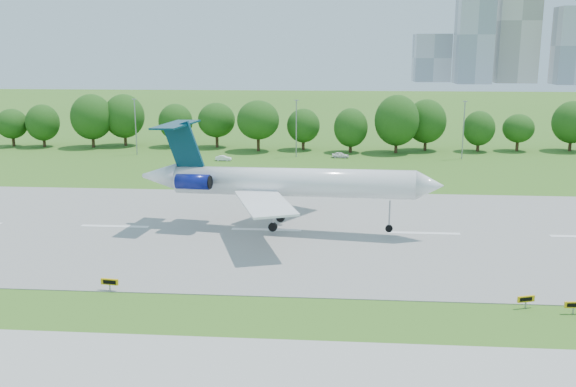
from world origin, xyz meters
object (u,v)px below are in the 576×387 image
object	(u,v)px
airliner	(277,181)
service_vehicle_b	(340,155)
service_vehicle_a	(223,158)
taxi_sign_left	(110,282)

from	to	relation	value
airliner	service_vehicle_b	size ratio (longest dim) A/B	10.92
airliner	service_vehicle_a	bearing A→B (deg)	114.95
service_vehicle_b	taxi_sign_left	bearing A→B (deg)	171.26
airliner	service_vehicle_a	world-z (taller)	airliner
service_vehicle_a	airliner	bearing A→B (deg)	-161.94
service_vehicle_a	taxi_sign_left	bearing A→B (deg)	-178.03
airliner	service_vehicle_a	distance (m)	53.51
service_vehicle_a	service_vehicle_b	bearing A→B (deg)	-76.71
taxi_sign_left	airliner	bearing A→B (deg)	64.41
service_vehicle_a	service_vehicle_b	size ratio (longest dim) A/B	0.92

